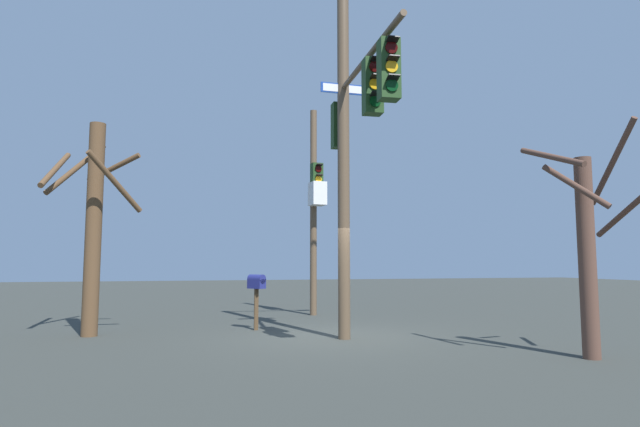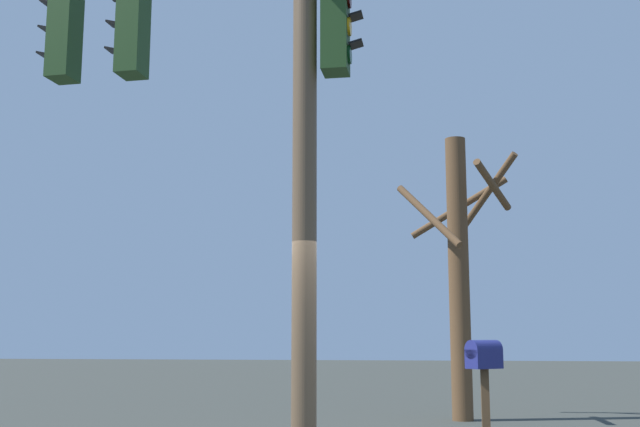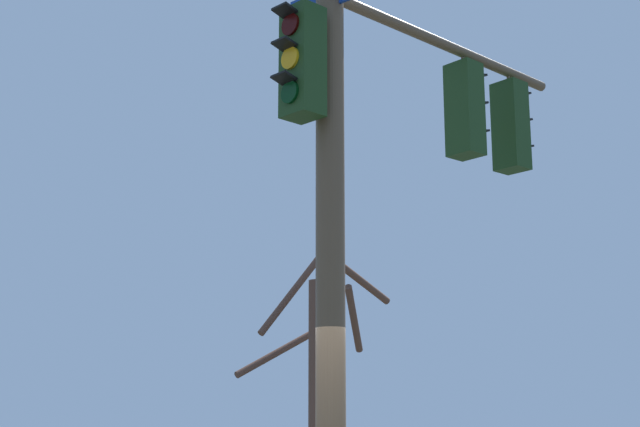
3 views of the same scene
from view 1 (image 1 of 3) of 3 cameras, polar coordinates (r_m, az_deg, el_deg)
name	(u,v)px [view 1 (image 1 of 3)]	position (r m, az deg, el deg)	size (l,w,h in m)	color
ground_plane	(332,337)	(12.20, 1.37, -13.55)	(80.00, 80.00, 0.00)	#353933
main_signal_pole_assembly	(356,115)	(11.71, 4.00, 10.90)	(3.57, 4.45, 9.04)	brown
secondary_pole_assembly	(315,200)	(17.01, -0.53, 1.50)	(0.51, 0.83, 6.87)	brown
mailbox	(256,286)	(13.41, -7.07, -8.02)	(0.46, 0.49, 1.41)	#4C3823
bare_tree_behind_pole	(93,219)	(13.39, -23.93, -0.56)	(2.26, 2.26, 5.08)	brown
bare_tree_across_street	(589,242)	(10.55, 27.67, -2.85)	(1.86, 1.77, 4.30)	brown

